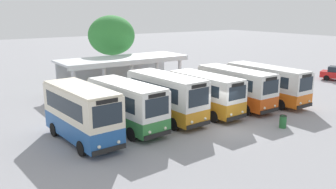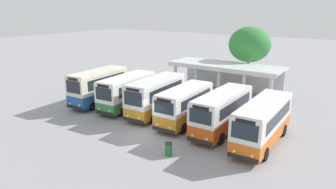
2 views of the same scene
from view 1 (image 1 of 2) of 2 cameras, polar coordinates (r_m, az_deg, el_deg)
ground_plane at (r=25.15m, az=9.49°, el=-5.49°), size 180.00×180.00×0.00m
city_bus_nearest_orange at (r=22.62m, az=-13.66°, el=-2.74°), size 2.65×6.90×3.52m
city_bus_second_in_row at (r=24.48m, az=-6.64°, el=-1.51°), size 2.80×7.07×3.27m
city_bus_middle_cream at (r=26.35m, az=-0.30°, el=-0.17°), size 2.71×7.25×3.42m
city_bus_fourth_amber at (r=28.06m, az=6.01°, el=0.32°), size 2.49×6.80×3.16m
city_bus_fifth_blue at (r=30.44m, az=10.74°, el=1.29°), size 2.28×7.46×3.25m
city_bus_far_end_green at (r=32.67m, az=15.48°, el=1.83°), size 2.34×7.96×3.22m
terminal_canopy at (r=36.72m, az=-7.54°, el=4.62°), size 12.97×4.54×3.40m
waiting_chair_end_by_column at (r=35.89m, az=-7.91°, el=1.15°), size 0.46×0.46×0.86m
waiting_chair_second_from_end at (r=36.15m, az=-6.99°, el=1.27°), size 0.46×0.46×0.86m
waiting_chair_middle_seat at (r=36.47m, az=-6.11°, el=1.40°), size 0.46×0.46×0.86m
waiting_chair_fourth_seat at (r=36.78m, az=-5.25°, el=1.52°), size 0.46×0.46×0.86m
waiting_chair_fifth_seat at (r=36.99m, az=-4.29°, el=1.61°), size 0.46×0.46×0.86m
roadside_tree_behind_canopy at (r=40.47m, az=-9.03°, el=9.31°), size 5.14×5.14×7.48m
litter_bin_apron at (r=26.24m, az=17.90°, el=-4.13°), size 0.49×0.49×0.90m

